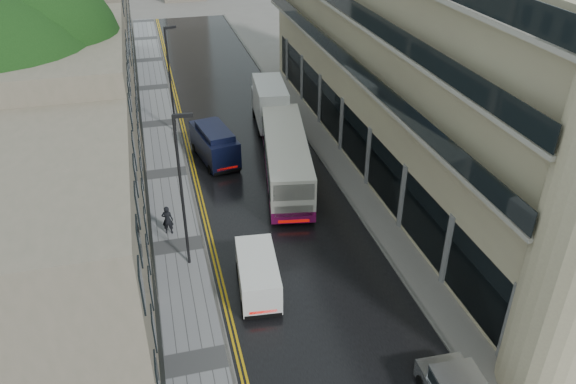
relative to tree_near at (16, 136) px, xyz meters
name	(u,v)px	position (x,y,z in m)	size (l,w,h in m)	color
road	(255,164)	(12.50, 7.50, -6.94)	(9.00, 85.00, 0.02)	black
left_sidewalk	(168,173)	(6.65, 7.50, -6.89)	(2.70, 85.00, 0.12)	gray
right_sidewalk	(330,154)	(17.90, 7.50, -6.89)	(1.80, 85.00, 0.12)	slate
old_shop_row	(96,79)	(3.05, 10.00, -0.95)	(4.50, 56.00, 12.00)	gray
modern_block	(416,58)	(22.80, 6.00, 0.05)	(8.00, 40.00, 14.00)	#C3B991
tree_near	(16,136)	(0.00, 0.00, 0.00)	(10.56, 10.56, 13.89)	black
tree_far	(54,64)	(0.30, 13.00, -0.72)	(9.24, 9.24, 12.46)	black
cream_bus	(270,184)	(12.32, 1.98, -5.42)	(2.51, 11.04, 3.01)	silver
white_lorry	(259,113)	(13.70, 11.65, -5.06)	(2.13, 7.09, 3.72)	white
white_van	(243,298)	(9.04, -6.71, -5.98)	(1.78, 4.16, 1.88)	white
navy_van	(210,156)	(9.40, 6.86, -5.65)	(2.00, 4.99, 2.55)	black
pedestrian	(168,220)	(6.22, 0.50, -5.98)	(0.62, 0.41, 1.70)	black
lamp_post_near	(182,194)	(7.03, -2.43, -2.78)	(0.91, 0.20, 8.09)	black
lamp_post_far	(170,82)	(7.73, 14.01, -2.94)	(0.87, 0.19, 7.76)	black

